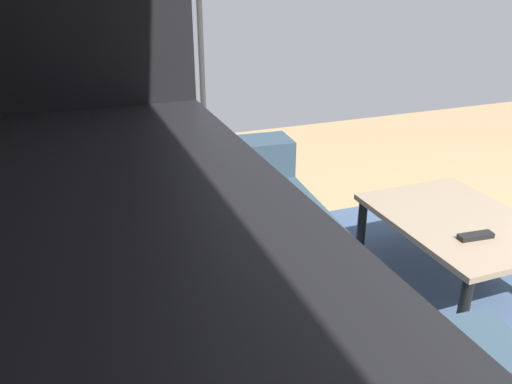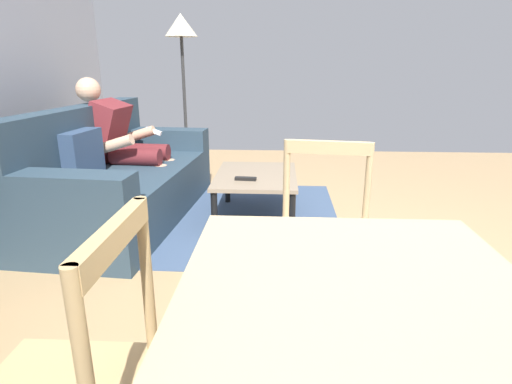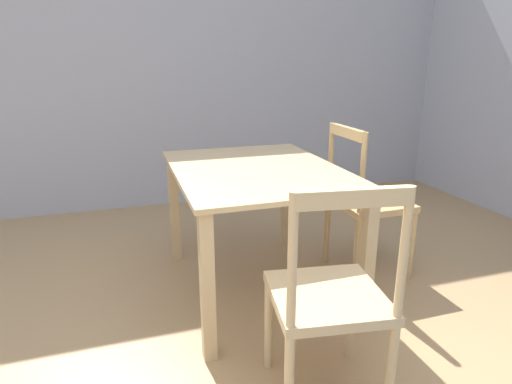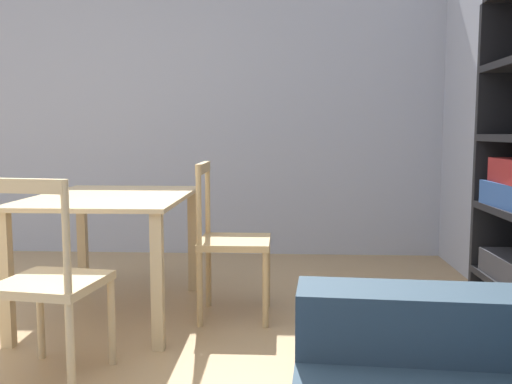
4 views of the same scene
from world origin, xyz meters
The scene contains 9 objects.
ground_plane centered at (0.00, 0.00, 0.00)m, with size 8.27×8.27×0.00m, color tan.
couch centered at (1.16, 1.79, 0.33)m, with size 2.13×1.10×0.94m.
person_lounging centered at (1.46, 1.83, 0.60)m, with size 0.61×0.96×1.16m.
coffee_table centered at (1.20, 0.62, 0.34)m, with size 0.90×0.67×0.39m.
tv_remote centered at (1.01, 0.69, 0.40)m, with size 0.05×0.17×0.02m, color black.
dining_table centered at (-1.33, 0.23, 0.63)m, with size 1.19×0.89×0.74m.
dining_chair_facing_couch centered at (-0.40, 0.23, 0.45)m, with size 0.48×0.48×0.93m.
area_rug centered at (1.20, 0.62, 0.00)m, with size 2.00×1.40×0.01m, color #3D5170.
floor_lamp centered at (2.65, 1.52, 1.52)m, with size 0.36×0.36×1.80m.
Camera 2 is at (-2.14, 0.43, 1.27)m, focal length 28.99 mm.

